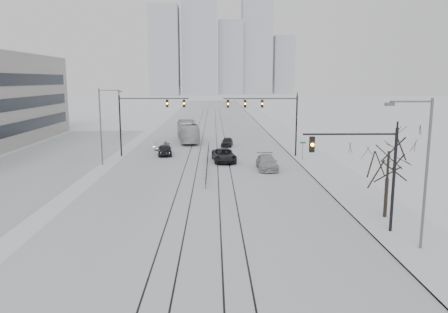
% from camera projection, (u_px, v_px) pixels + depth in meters
% --- Properties ---
extents(ground, '(500.00, 500.00, 0.00)m').
position_uv_depth(ground, '(200.00, 275.00, 22.64)').
color(ground, white).
rests_on(ground, ground).
extents(road, '(22.00, 260.00, 0.02)m').
position_uv_depth(road, '(210.00, 134.00, 81.71)').
color(road, silver).
rests_on(road, ground).
extents(sidewalk_east, '(5.00, 260.00, 0.16)m').
position_uv_depth(sidewalk_east, '(282.00, 133.00, 82.00)').
color(sidewalk_east, silver).
rests_on(sidewalk_east, ground).
extents(curb, '(0.10, 260.00, 0.12)m').
position_uv_depth(curb, '(269.00, 133.00, 81.95)').
color(curb, gray).
rests_on(curb, ground).
extents(parking_strip, '(14.00, 60.00, 0.03)m').
position_uv_depth(parking_strip, '(54.00, 158.00, 56.63)').
color(parking_strip, silver).
rests_on(parking_strip, ground).
extents(tram_rails, '(5.30, 180.00, 0.01)m').
position_uv_depth(tram_rails, '(209.00, 151.00, 62.01)').
color(tram_rails, black).
rests_on(tram_rails, ground).
extents(skyline, '(96.00, 48.00, 72.00)m').
position_uv_depth(skyline, '(220.00, 48.00, 286.81)').
color(skyline, '#A8ADB8').
rests_on(skyline, ground).
extents(traffic_mast_near, '(6.10, 0.37, 7.00)m').
position_uv_depth(traffic_mast_near, '(370.00, 166.00, 28.00)').
color(traffic_mast_near, black).
rests_on(traffic_mast_near, ground).
extents(traffic_mast_ne, '(9.60, 0.37, 8.00)m').
position_uv_depth(traffic_mast_ne, '(271.00, 113.00, 56.28)').
color(traffic_mast_ne, black).
rests_on(traffic_mast_ne, ground).
extents(traffic_mast_nw, '(9.10, 0.37, 8.00)m').
position_uv_depth(traffic_mast_nw, '(143.00, 114.00, 56.91)').
color(traffic_mast_nw, black).
rests_on(traffic_mast_nw, ground).
extents(street_light_east, '(2.73, 0.25, 9.00)m').
position_uv_depth(street_light_east, '(422.00, 165.00, 24.98)').
color(street_light_east, '#595B60').
rests_on(street_light_east, ground).
extents(street_light_west, '(2.73, 0.25, 9.00)m').
position_uv_depth(street_light_west, '(103.00, 121.00, 50.99)').
color(street_light_west, '#595B60').
rests_on(street_light_west, ground).
extents(bare_tree, '(4.40, 4.40, 6.10)m').
position_uv_depth(bare_tree, '(389.00, 158.00, 31.02)').
color(bare_tree, black).
rests_on(bare_tree, ground).
extents(median_fence, '(0.06, 24.00, 1.00)m').
position_uv_depth(median_fence, '(208.00, 160.00, 52.08)').
color(median_fence, black).
rests_on(median_fence, ground).
extents(street_sign, '(0.70, 0.06, 2.40)m').
position_uv_depth(street_sign, '(303.00, 148.00, 54.13)').
color(street_sign, '#595B60').
rests_on(street_sign, ground).
extents(sedan_sb_inner, '(2.40, 4.74, 1.55)m').
position_uv_depth(sedan_sb_inner, '(165.00, 150.00, 58.30)').
color(sedan_sb_inner, black).
rests_on(sedan_sb_inner, ground).
extents(sedan_sb_outer, '(1.96, 3.91, 1.23)m').
position_uv_depth(sedan_sb_outer, '(162.00, 145.00, 63.23)').
color(sedan_sb_outer, '#ADB2B5').
rests_on(sedan_sb_outer, ground).
extents(sedan_nb_front, '(3.18, 5.92, 1.58)m').
position_uv_depth(sedan_nb_front, '(224.00, 156.00, 53.69)').
color(sedan_nb_front, black).
rests_on(sedan_nb_front, ground).
extents(sedan_nb_right, '(2.21, 5.40, 1.56)m').
position_uv_depth(sedan_nb_right, '(267.00, 163.00, 49.20)').
color(sedan_nb_right, '#A4A8AC').
rests_on(sedan_nb_right, ground).
extents(sedan_nb_far, '(2.07, 4.11, 1.34)m').
position_uv_depth(sedan_nb_far, '(227.00, 142.00, 66.29)').
color(sedan_nb_far, black).
rests_on(sedan_nb_far, ground).
extents(box_truck, '(4.33, 12.13, 3.30)m').
position_uv_depth(box_truck, '(188.00, 132.00, 71.13)').
color(box_truck, silver).
rests_on(box_truck, ground).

